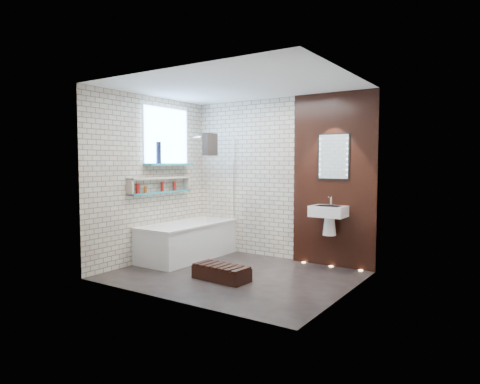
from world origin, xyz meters
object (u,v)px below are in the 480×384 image
Objects in this scene: bathtub at (188,240)px; led_mirror at (334,157)px; washbasin at (329,215)px; bath_screen at (221,180)px; walnut_step at (221,274)px.

bathtub is 2.49× the size of led_mirror.
bathtub is 2.32m from washbasin.
led_mirror is (1.82, 0.34, 0.37)m from bath_screen.
bath_screen is 1.81× the size of walnut_step.
washbasin is 0.83× the size of led_mirror.
bath_screen is at bearing -169.34° from led_mirror.
led_mirror reaches higher than walnut_step.
led_mirror is 2.39m from walnut_step.
bath_screen is at bearing 51.10° from bathtub.
washbasin is at bearing -90.00° from led_mirror.
washbasin is 1.81m from walnut_step.
washbasin reaches higher than walnut_step.
washbasin is at bearing 16.01° from bathtub.
bath_screen is (0.35, 0.44, 0.99)m from bathtub.
walnut_step is (0.87, -1.19, -1.19)m from bath_screen.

